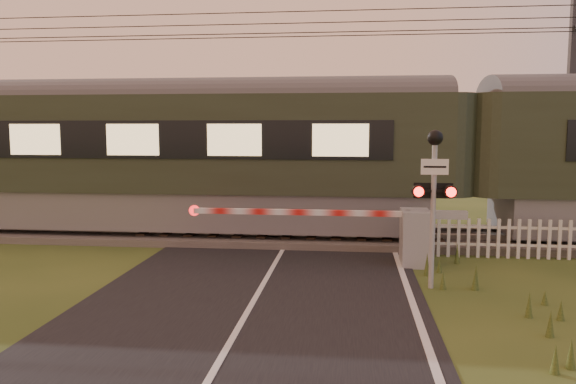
# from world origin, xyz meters

# --- Properties ---
(ground) EXTENTS (160.00, 160.00, 0.00)m
(ground) POSITION_xyz_m (0.00, 0.00, 0.00)
(ground) COLOR #2B4119
(ground) RESTS_ON ground
(road) EXTENTS (6.00, 140.00, 0.03)m
(road) POSITION_xyz_m (0.02, -0.23, 0.01)
(road) COLOR black
(road) RESTS_ON ground
(track_bed) EXTENTS (140.00, 3.40, 0.39)m
(track_bed) POSITION_xyz_m (0.00, 6.50, 0.07)
(track_bed) COLOR #47423D
(track_bed) RESTS_ON ground
(overhead_wires) EXTENTS (120.00, 0.62, 0.62)m
(overhead_wires) POSITION_xyz_m (0.00, 6.50, 5.72)
(overhead_wires) COLOR black
(overhead_wires) RESTS_ON ground
(train) EXTENTS (43.53, 3.00, 4.06)m
(train) POSITION_xyz_m (4.66, 6.50, 2.31)
(train) COLOR slate
(train) RESTS_ON ground
(boom_gate) EXTENTS (6.25, 0.94, 1.25)m
(boom_gate) POSITION_xyz_m (2.87, 3.76, 0.68)
(boom_gate) COLOR gray
(boom_gate) RESTS_ON ground
(crossing_signal) EXTENTS (0.76, 0.34, 3.00)m
(crossing_signal) POSITION_xyz_m (3.20, 1.90, 2.06)
(crossing_signal) COLOR gray
(crossing_signal) RESTS_ON ground
(picket_fence) EXTENTS (3.86, 0.08, 0.93)m
(picket_fence) POSITION_xyz_m (5.33, 4.60, 0.47)
(picket_fence) COLOR silver
(picket_fence) RESTS_ON ground
(catenary_mast) EXTENTS (0.23, 2.47, 7.39)m
(catenary_mast) POSITION_xyz_m (8.06, 8.73, 3.83)
(catenary_mast) COLOR #2D2D30
(catenary_mast) RESTS_ON ground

